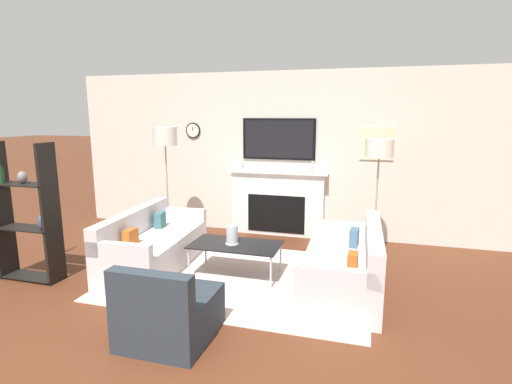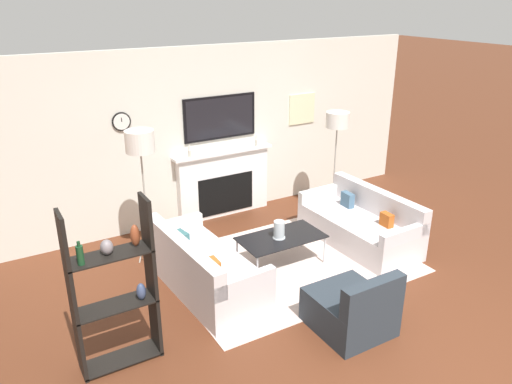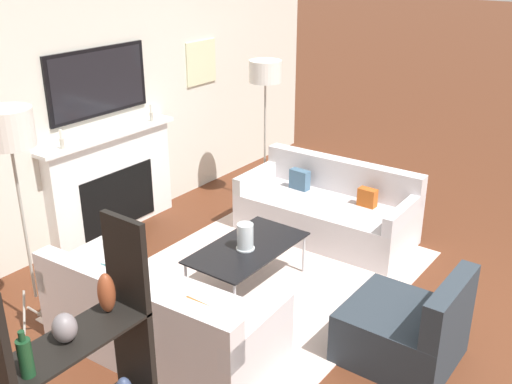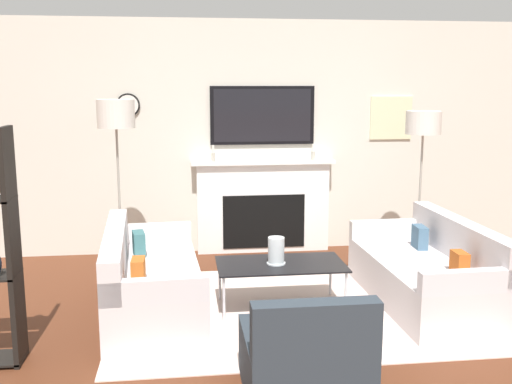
% 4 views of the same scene
% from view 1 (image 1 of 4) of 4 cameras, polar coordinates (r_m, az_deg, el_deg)
% --- Properties ---
extents(fireplace_wall, '(7.34, 0.28, 2.70)m').
position_cam_1_polar(fireplace_wall, '(6.69, 3.31, 4.28)').
color(fireplace_wall, silver).
rests_on(fireplace_wall, ground_plane).
extents(area_rug, '(3.12, 2.30, 0.01)m').
position_cam_1_polar(area_rug, '(5.12, -1.97, -12.01)').
color(area_rug, beige).
rests_on(area_rug, ground_plane).
extents(couch_left, '(0.89, 1.85, 0.76)m').
position_cam_1_polar(couch_left, '(5.51, -14.56, -7.60)').
color(couch_left, silver).
rests_on(couch_left, ground_plane).
extents(couch_right, '(0.89, 1.83, 0.76)m').
position_cam_1_polar(couch_right, '(4.81, 12.66, -10.47)').
color(couch_right, silver).
rests_on(couch_right, ground_plane).
extents(armchair, '(0.75, 0.81, 0.75)m').
position_cam_1_polar(armchair, '(3.83, -12.38, -16.55)').
color(armchair, '#293139').
rests_on(armchair, ground_plane).
extents(coffee_table, '(1.12, 0.61, 0.41)m').
position_cam_1_polar(coffee_table, '(5.05, -2.95, -7.70)').
color(coffee_table, black).
rests_on(coffee_table, ground_plane).
extents(hurricane_candle, '(0.17, 0.17, 0.24)m').
position_cam_1_polar(hurricane_candle, '(5.01, -3.45, -6.26)').
color(hurricane_candle, silver).
rests_on(hurricane_candle, coffee_table).
extents(floor_lamp_left, '(0.37, 0.37, 1.83)m').
position_cam_1_polar(floor_lamp_left, '(6.32, -12.87, 7.53)').
color(floor_lamp_left, '#9E998E').
rests_on(floor_lamp_left, ground_plane).
extents(floor_lamp_right, '(0.37, 0.37, 1.70)m').
position_cam_1_polar(floor_lamp_right, '(5.55, 17.20, 5.69)').
color(floor_lamp_right, '#9E998E').
rests_on(floor_lamp_right, ground_plane).
extents(shelf_unit, '(0.78, 0.28, 1.69)m').
position_cam_1_polar(shelf_unit, '(5.55, -29.90, -2.63)').
color(shelf_unit, black).
rests_on(shelf_unit, ground_plane).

